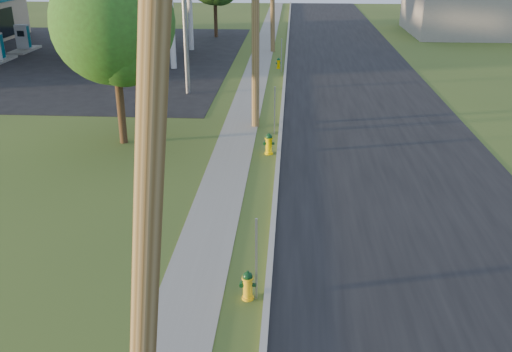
{
  "coord_description": "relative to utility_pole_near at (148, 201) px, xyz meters",
  "views": [
    {
      "loc": [
        0.93,
        -6.53,
        7.41
      ],
      "look_at": [
        0.0,
        8.0,
        1.4
      ],
      "focal_mm": 40.0,
      "sensor_mm": 36.0,
      "label": 1
    }
  ],
  "objects": [
    {
      "name": "distant_building",
      "position": [
        18.6,
        46.0,
        -2.8
      ],
      "size": [
        14.0,
        10.0,
        4.0
      ],
      "primitive_type": "cube",
      "color": "gray",
      "rests_on": "ground"
    },
    {
      "name": "hydrant_far",
      "position": [
        0.65,
        30.17,
        -4.47
      ],
      "size": [
        0.35,
        0.31,
        0.68
      ],
      "color": "#E1B200",
      "rests_on": "ground"
    },
    {
      "name": "sign_post_near",
      "position": [
        0.85,
        5.2,
        -3.8
      ],
      "size": [
        0.05,
        0.04,
        2.0
      ],
      "primitive_type": "cube",
      "color": "gray",
      "rests_on": "ground"
    },
    {
      "name": "tree_verge",
      "position": [
        -4.99,
        15.47,
        -0.34
      ],
      "size": [
        4.57,
        4.57,
        6.93
      ],
      "color": "#362414",
      "rests_on": "ground"
    },
    {
      "name": "curb",
      "position": [
        1.1,
        11.0,
        -4.73
      ],
      "size": [
        0.15,
        120.0,
        0.15
      ],
      "primitive_type": "cube",
      "color": "#9A988D",
      "rests_on": "ground"
    },
    {
      "name": "fuel_pump_ne",
      "position": [
        -8.9,
        31.0,
        -4.08
      ],
      "size": [
        1.2,
        3.2,
        1.9
      ],
      "color": "#9A988D",
      "rests_on": "ground"
    },
    {
      "name": "sign_post_far",
      "position": [
        0.85,
        29.2,
        -3.8
      ],
      "size": [
        0.05,
        0.04,
        2.0
      ],
      "primitive_type": "cube",
      "color": "gray",
      "rests_on": "ground"
    },
    {
      "name": "car_silver",
      "position": [
        -9.73,
        32.1,
        -4.05
      ],
      "size": [
        4.76,
        3.29,
        1.5
      ],
      "primitive_type": "imported",
      "rotation": [
        0.0,
        0.0,
        1.19
      ],
      "color": "#B3B6BB",
      "rests_on": "ground"
    },
    {
      "name": "road",
      "position": [
        5.1,
        11.0,
        -4.79
      ],
      "size": [
        8.0,
        120.0,
        0.02
      ],
      "primitive_type": "cube",
      "color": "black",
      "rests_on": "ground"
    },
    {
      "name": "sidewalk",
      "position": [
        -0.65,
        11.0,
        -4.79
      ],
      "size": [
        1.5,
        120.0,
        0.03
      ],
      "primitive_type": "cube",
      "color": "gray",
      "rests_on": "ground"
    },
    {
      "name": "utility_pole_near",
      "position": [
        0.0,
        0.0,
        0.0
      ],
      "size": [
        1.4,
        0.32,
        9.48
      ],
      "color": "brown",
      "rests_on": "ground"
    },
    {
      "name": "hydrant_mid",
      "position": [
        0.72,
        14.59,
        -4.4
      ],
      "size": [
        0.42,
        0.38,
        0.83
      ],
      "color": "#F8CD00",
      "rests_on": "ground"
    },
    {
      "name": "hydrant_near",
      "position": [
        0.66,
        5.18,
        -4.45
      ],
      "size": [
        0.37,
        0.33,
        0.72
      ],
      "color": "yellow",
      "rests_on": "ground"
    },
    {
      "name": "fuel_pump_se",
      "position": [
        -8.9,
        35.0,
        -4.08
      ],
      "size": [
        1.2,
        3.2,
        1.9
      ],
      "color": "#9A988D",
      "rests_on": "ground"
    },
    {
      "name": "sign_post_mid",
      "position": [
        0.85,
        17.0,
        -3.8
      ],
      "size": [
        0.05,
        0.04,
        2.0
      ],
      "primitive_type": "cube",
      "color": "gray",
      "rests_on": "ground"
    },
    {
      "name": "forecourt",
      "position": [
        -15.4,
        33.0,
        -4.79
      ],
      "size": [
        26.0,
        28.0,
        0.02
      ],
      "primitive_type": "cube",
      "color": "black",
      "rests_on": "ground"
    },
    {
      "name": "fuel_pump_sw",
      "position": [
        -17.9,
        35.0,
        -4.08
      ],
      "size": [
        1.2,
        3.2,
        1.9
      ],
      "color": "#9A988D",
      "rests_on": "ground"
    },
    {
      "name": "utility_pole_mid",
      "position": [
        -0.0,
        18.0,
        0.15
      ],
      "size": [
        1.4,
        0.32,
        9.8
      ],
      "color": "brown",
      "rests_on": "ground"
    }
  ]
}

